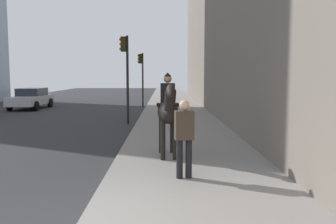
{
  "coord_description": "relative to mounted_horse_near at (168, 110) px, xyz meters",
  "views": [
    {
      "loc": [
        -5.4,
        -1.33,
        2.35
      ],
      "look_at": [
        4.0,
        -1.42,
        1.4
      ],
      "focal_mm": 39.21,
      "sensor_mm": 36.0,
      "label": 1
    }
  ],
  "objects": [
    {
      "name": "traffic_light_far_curb",
      "position": [
        17.23,
        1.78,
        1.23
      ],
      "size": [
        0.2,
        0.44,
        3.94
      ],
      "color": "black",
      "rests_on": "ground"
    },
    {
      "name": "mounted_horse_near",
      "position": [
        0.0,
        0.0,
        0.0
      ],
      "size": [
        2.15,
        0.65,
        2.3
      ],
      "rotation": [
        0.0,
        0.0,
        3.2
      ],
      "color": "black",
      "rests_on": "sidewalk_slab"
    },
    {
      "name": "car_near_lane",
      "position": [
        15.61,
        9.35,
        -0.66
      ],
      "size": [
        4.55,
        2.05,
        1.44
      ],
      "rotation": [
        0.0,
        0.0,
        3.12
      ],
      "color": "#B7BABF",
      "rests_on": "ground"
    },
    {
      "name": "traffic_light_near_curb",
      "position": [
        7.64,
        1.93,
        1.39
      ],
      "size": [
        0.2,
        0.44,
        4.19
      ],
      "color": "black",
      "rests_on": "ground"
    },
    {
      "name": "pedestrian_greeting",
      "position": [
        -2.08,
        -0.33,
        -0.3
      ],
      "size": [
        0.3,
        0.43,
        1.7
      ],
      "rotation": [
        0.0,
        0.0,
        0.11
      ],
      "color": "black",
      "rests_on": "sidewalk_slab"
    }
  ]
}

